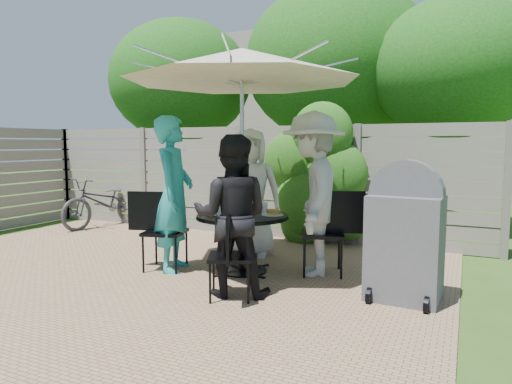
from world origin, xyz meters
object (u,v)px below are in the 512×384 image
at_px(person_left, 174,195).
at_px(bbq_grill, 405,238).
at_px(umbrella, 242,65).
at_px(chair_left, 164,247).
at_px(coffee_cup, 253,207).
at_px(person_front, 232,216).
at_px(patio_table, 242,232).
at_px(plate_left, 213,212).
at_px(glass_right, 265,208).
at_px(glass_left, 219,210).
at_px(glass_back, 237,206).
at_px(person_back, 250,193).
at_px(chair_right, 324,250).
at_px(plate_right, 273,213).
at_px(plate_back, 246,208).
at_px(person_right, 313,194).
at_px(chair_back, 251,236).
at_px(chair_front, 230,274).
at_px(glass_front, 249,212).
at_px(syrup_jug, 238,207).
at_px(plate_front, 238,217).
at_px(bicycle, 105,202).

height_order(person_left, bbq_grill, person_left).
distance_m(umbrella, chair_left, 2.36).
bearing_deg(coffee_cup, person_front, -76.24).
relative_size(patio_table, plate_left, 5.30).
relative_size(patio_table, umbrella, 0.40).
distance_m(patio_table, glass_right, 0.40).
bearing_deg(glass_left, glass_back, 86.20).
distance_m(patio_table, person_back, 0.91).
height_order(person_left, person_front, person_left).
distance_m(umbrella, glass_right, 1.69).
xyz_separation_m(umbrella, person_left, (-0.78, -0.27, -1.51)).
height_order(chair_right, glass_right, chair_right).
xyz_separation_m(person_left, glass_right, (0.99, 0.46, -0.16)).
bearing_deg(plate_right, person_back, 132.65).
bearing_deg(plate_back, chair_right, -1.24).
bearing_deg(patio_table, plate_left, -160.80).
bearing_deg(person_right, plate_back, -113.45).
distance_m(chair_back, chair_front, 1.93).
bearing_deg(plate_back, person_front, -70.80).
bearing_deg(chair_back, glass_front, 11.03).
bearing_deg(plate_left, umbrella, 19.20).
bearing_deg(syrup_jug, person_back, 104.80).
relative_size(syrup_jug, bbq_grill, 0.11).
bearing_deg(plate_front, bicycle, 152.36).
height_order(chair_right, plate_left, chair_right).
bearing_deg(umbrella, person_back, 109.20).
xyz_separation_m(umbrella, chair_right, (0.91, 0.32, -2.15)).
bearing_deg(chair_left, glass_right, 8.72).
relative_size(chair_left, syrup_jug, 6.07).
relative_size(person_left, bicycle, 1.06).
height_order(patio_table, glass_front, glass_front).
relative_size(person_back, bbq_grill, 1.26).
bearing_deg(glass_left, syrup_jug, 57.01).
distance_m(plate_front, coffee_cup, 0.59).
bearing_deg(chair_left, person_front, -36.82).
bearing_deg(plate_right, glass_left, -151.19).
height_order(glass_back, glass_right, same).
bearing_deg(coffee_cup, plate_left, -135.24).
distance_m(chair_back, chair_left, 1.37).
bearing_deg(chair_front, plate_right, -26.18).
distance_m(person_back, plate_back, 0.49).
xyz_separation_m(patio_table, bicycle, (-3.71, 1.67, -0.03)).
bearing_deg(bbq_grill, glass_front, -175.96).
height_order(patio_table, glass_left, glass_left).
xyz_separation_m(person_front, syrup_jug, (-0.35, 0.81, -0.03)).
bearing_deg(person_left, person_right, -90.00).
bearing_deg(plate_back, glass_right, -25.30).
distance_m(patio_table, chair_right, 0.99).
relative_size(person_front, plate_back, 6.31).
relative_size(chair_left, glass_front, 6.94).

